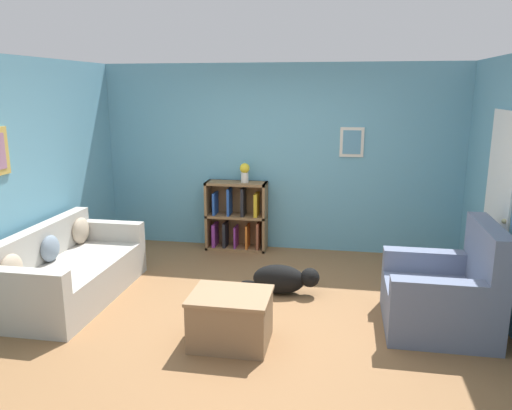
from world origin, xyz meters
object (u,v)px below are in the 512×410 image
(recliner_chair, at_px, (446,294))
(couch, at_px, (69,272))
(coffee_table, at_px, (231,317))
(bookshelf, at_px, (237,217))
(dog, at_px, (283,279))
(vase, at_px, (245,172))

(recliner_chair, bearing_deg, couch, 179.57)
(couch, relative_size, coffee_table, 2.63)
(bookshelf, relative_size, dog, 1.09)
(recliner_chair, bearing_deg, vase, 139.49)
(bookshelf, height_order, vase, vase)
(coffee_table, relative_size, dog, 0.80)
(bookshelf, xyz_separation_m, recliner_chair, (2.49, -2.04, -0.12))
(coffee_table, xyz_separation_m, dog, (0.33, 1.20, -0.08))
(bookshelf, distance_m, coffee_table, 2.75)
(recliner_chair, bearing_deg, bookshelf, 140.63)
(recliner_chair, height_order, coffee_table, recliner_chair)
(recliner_chair, distance_m, coffee_table, 2.07)
(recliner_chair, distance_m, vase, 3.21)
(bookshelf, distance_m, recliner_chair, 3.22)
(bookshelf, distance_m, vase, 0.67)
(bookshelf, distance_m, dog, 1.75)
(recliner_chair, height_order, dog, recliner_chair)
(couch, distance_m, coffee_table, 2.09)
(bookshelf, bearing_deg, dog, -60.24)
(couch, distance_m, vase, 2.68)
(couch, xyz_separation_m, vase, (1.58, 1.99, 0.84))
(couch, relative_size, vase, 6.97)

